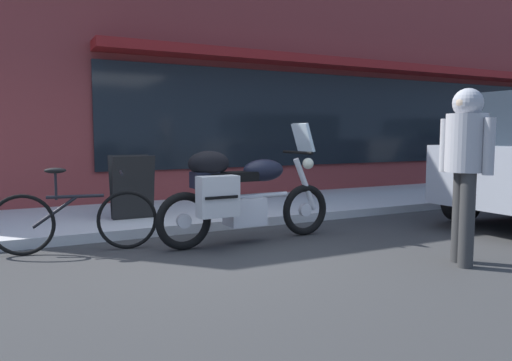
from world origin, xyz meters
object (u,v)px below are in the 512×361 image
Objects in this scene: touring_motorcycle at (240,192)px; sandwich_board_sign at (132,187)px; parked_bicycle at (76,219)px; pedestrian_walking at (466,154)px.

touring_motorcycle is 1.80m from sandwich_board_sign.
parked_bicycle is 4.02m from pedestrian_walking.
sandwich_board_sign is at bearing 125.77° from pedestrian_walking.
touring_motorcycle is 2.40m from pedestrian_walking.
touring_motorcycle is 1.33× the size of parked_bicycle.
sandwich_board_sign is (-2.42, 3.36, -0.52)m from pedestrian_walking.
pedestrian_walking reaches higher than sandwich_board_sign.
sandwich_board_sign is (-0.88, 1.57, -0.05)m from touring_motorcycle.
touring_motorcycle is 2.62× the size of sandwich_board_sign.
pedestrian_walking is 4.17m from sandwich_board_sign.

